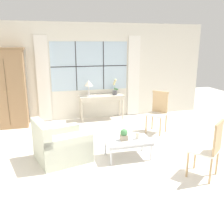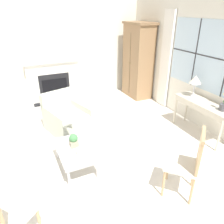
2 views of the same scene
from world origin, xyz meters
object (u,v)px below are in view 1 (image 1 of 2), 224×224
object	(u,v)px
armchair_upholstered	(61,146)
accent_chair_wooden	(210,146)
armoire	(8,88)
potted_orchid	(115,89)
pillar_candle	(137,136)
table_lamp	(89,84)
coffee_table	(128,142)
console_table	(102,98)
potted_plant_small	(124,135)
side_chair_wooden	(158,109)

from	to	relation	value
armchair_upholstered	accent_chair_wooden	distance (m)	2.73
armoire	potted_orchid	distance (m)	2.97
pillar_candle	potted_orchid	bearing A→B (deg)	84.10
table_lamp	coffee_table	xyz separation A→B (m)	(0.31, -2.75, -0.76)
console_table	table_lamp	size ratio (longest dim) A/B	2.83
console_table	potted_plant_small	size ratio (longest dim) A/B	5.71
console_table	armchair_upholstered	distance (m)	2.84
potted_orchid	armoire	bearing A→B (deg)	-178.68
armchair_upholstered	potted_plant_small	size ratio (longest dim) A/B	4.97
side_chair_wooden	pillar_candle	xyz separation A→B (m)	(-1.04, -1.28, -0.15)
console_table	accent_chair_wooden	bearing A→B (deg)	-75.12
potted_orchid	side_chair_wooden	size ratio (longest dim) A/B	0.46
armoire	potted_plant_small	xyz separation A→B (m)	(2.41, -2.66, -0.57)
console_table	pillar_candle	distance (m)	2.73
side_chair_wooden	potted_plant_small	xyz separation A→B (m)	(-1.31, -1.27, -0.10)
armoire	potted_orchid	bearing A→B (deg)	1.32
potted_orchid	side_chair_wooden	xyz separation A→B (m)	(0.75, -1.46, -0.31)
armoire	armchair_upholstered	xyz separation A→B (m)	(1.19, -2.43, -0.79)
armoire	table_lamp	xyz separation A→B (m)	(2.18, 0.09, 0.03)
armoire	pillar_candle	xyz separation A→B (m)	(2.68, -2.67, -0.63)
potted_orchid	potted_plant_small	world-z (taller)	potted_orchid
console_table	coffee_table	bearing A→B (deg)	-91.33
table_lamp	armchair_upholstered	size ratio (longest dim) A/B	0.41
potted_plant_small	side_chair_wooden	bearing A→B (deg)	44.01
armoire	console_table	xyz separation A→B (m)	(2.55, 0.04, -0.42)
console_table	armchair_upholstered	xyz separation A→B (m)	(-1.36, -2.47, -0.36)
console_table	potted_orchid	distance (m)	0.49
table_lamp	coffee_table	size ratio (longest dim) A/B	0.51
potted_orchid	accent_chair_wooden	distance (m)	3.88
table_lamp	accent_chair_wooden	size ratio (longest dim) A/B	0.46
coffee_table	side_chair_wooden	bearing A→B (deg)	45.96
coffee_table	pillar_candle	bearing A→B (deg)	-0.86
armoire	coffee_table	world-z (taller)	armoire
potted_orchid	accent_chair_wooden	size ratio (longest dim) A/B	0.47
side_chair_wooden	pillar_candle	world-z (taller)	side_chair_wooden
accent_chair_wooden	pillar_candle	distance (m)	1.40
armoire	console_table	world-z (taller)	armoire
armoire	table_lamp	bearing A→B (deg)	2.24
potted_plant_small	accent_chair_wooden	bearing A→B (deg)	-43.46
accent_chair_wooden	potted_plant_small	distance (m)	1.59
armoire	side_chair_wooden	distance (m)	4.00
side_chair_wooden	coffee_table	world-z (taller)	side_chair_wooden
side_chair_wooden	accent_chair_wooden	size ratio (longest dim) A/B	1.03
potted_orchid	armchair_upholstered	size ratio (longest dim) A/B	0.42
potted_orchid	coffee_table	bearing A→B (deg)	-99.91
potted_orchid	coffee_table	size ratio (longest dim) A/B	0.53
table_lamp	coffee_table	world-z (taller)	table_lamp
coffee_table	table_lamp	bearing A→B (deg)	96.38
armchair_upholstered	potted_plant_small	distance (m)	1.26
pillar_candle	console_table	bearing A→B (deg)	92.79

